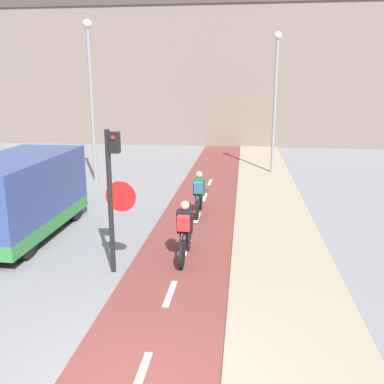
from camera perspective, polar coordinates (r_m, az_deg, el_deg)
building_row_background at (r=31.00m, az=4.55°, el=15.39°), size 60.00×5.20×9.41m
traffic_light_pole at (r=9.26m, az=-10.44°, el=0.74°), size 0.67×0.25×3.18m
street_lamp_far at (r=18.42m, az=-13.35°, el=13.70°), size 0.36×0.36×6.56m
street_lamp_sidewalk at (r=20.08m, az=11.07°, el=13.44°), size 0.36×0.36×6.30m
cyclist_near at (r=10.10m, az=-0.96°, el=-5.36°), size 0.46×1.75×1.46m
cyclist_far at (r=13.54m, az=0.93°, el=-0.26°), size 0.46×1.70×1.43m
van at (r=12.51m, az=-22.01°, el=-0.69°), size 2.03×4.66×2.21m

